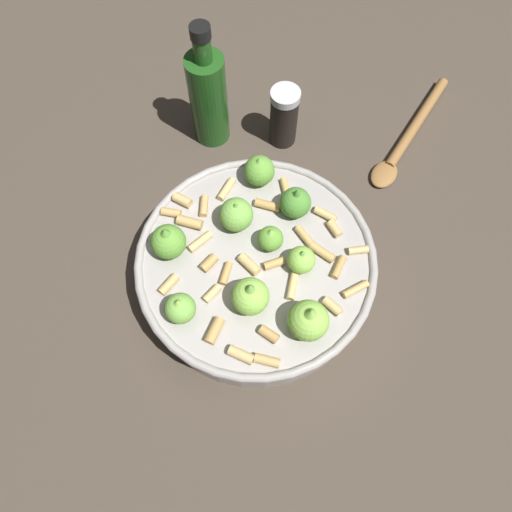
{
  "coord_description": "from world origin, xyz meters",
  "views": [
    {
      "loc": [
        0.19,
        0.16,
        0.6
      ],
      "look_at": [
        0.0,
        0.0,
        0.07
      ],
      "focal_mm": 33.63,
      "sensor_mm": 36.0,
      "label": 1
    }
  ],
  "objects_px": {
    "cooking_pan": "(256,267)",
    "pepper_shaker": "(284,117)",
    "wooden_spoon": "(408,137)",
    "olive_oil_bottle": "(208,97)"
  },
  "relations": [
    {
      "from": "cooking_pan",
      "to": "olive_oil_bottle",
      "type": "relative_size",
      "value": 1.53
    },
    {
      "from": "cooking_pan",
      "to": "pepper_shaker",
      "type": "xyz_separation_m",
      "value": [
        -0.21,
        -0.12,
        0.01
      ]
    },
    {
      "from": "wooden_spoon",
      "to": "pepper_shaker",
      "type": "bearing_deg",
      "value": -50.53
    },
    {
      "from": "cooking_pan",
      "to": "pepper_shaker",
      "type": "height_order",
      "value": "cooking_pan"
    },
    {
      "from": "pepper_shaker",
      "to": "wooden_spoon",
      "type": "distance_m",
      "value": 0.2
    },
    {
      "from": "cooking_pan",
      "to": "wooden_spoon",
      "type": "distance_m",
      "value": 0.33
    },
    {
      "from": "olive_oil_bottle",
      "to": "cooking_pan",
      "type": "bearing_deg",
      "value": 55.91
    },
    {
      "from": "pepper_shaker",
      "to": "wooden_spoon",
      "type": "bearing_deg",
      "value": 129.47
    },
    {
      "from": "pepper_shaker",
      "to": "olive_oil_bottle",
      "type": "distance_m",
      "value": 0.11
    },
    {
      "from": "cooking_pan",
      "to": "olive_oil_bottle",
      "type": "distance_m",
      "value": 0.26
    }
  ]
}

